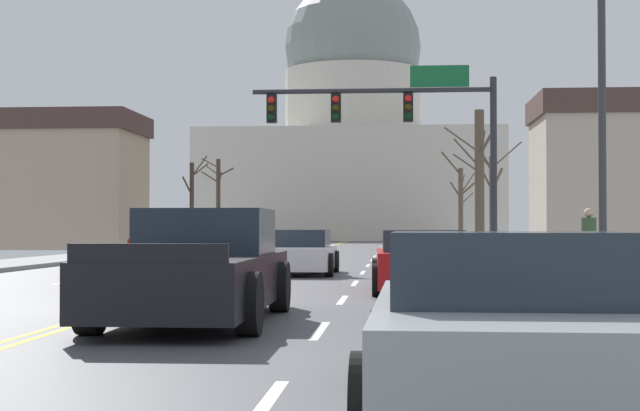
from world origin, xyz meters
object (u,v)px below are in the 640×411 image
(sedan_near_00, at_px, (301,253))
(pickup_truck_near_02, at_px, (198,271))
(signal_gantry, at_px, (404,121))
(street_lamp_right, at_px, (584,36))
(sedan_near_01, at_px, (421,262))
(sedan_near_03, at_px, (511,331))
(sedan_oncoming_01, at_px, (212,241))
(sedan_oncoming_00, at_px, (162,244))
(bicycle_parked, at_px, (630,278))
(pedestrian_00, at_px, (589,240))
(sedan_oncoming_02, at_px, (251,238))

(sedan_near_00, bearing_deg, pickup_truck_near_02, -90.64)
(signal_gantry, bearing_deg, street_lamp_right, -76.77)
(sedan_near_01, bearing_deg, sedan_near_03, -88.66)
(sedan_near_01, xyz_separation_m, sedan_oncoming_01, (-10.33, 30.41, -0.05))
(sedan_oncoming_01, bearing_deg, signal_gantry, -62.53)
(signal_gantry, bearing_deg, sedan_oncoming_00, 140.36)
(pickup_truck_near_02, distance_m, sedan_near_03, 7.67)
(sedan_near_01, height_order, bicycle_parked, sedan_near_01)
(sedan_near_00, xyz_separation_m, sedan_near_01, (3.20, -6.95, 0.02))
(sedan_near_00, distance_m, sedan_near_03, 20.37)
(sedan_near_00, bearing_deg, signal_gantry, 54.74)
(signal_gantry, relative_size, pedestrian_00, 4.83)
(signal_gantry, relative_size, sedan_near_03, 1.79)
(sedan_oncoming_00, distance_m, sedan_oncoming_01, 11.04)
(sedan_near_01, bearing_deg, sedan_oncoming_01, 108.75)
(sedan_near_03, height_order, sedan_oncoming_01, sedan_near_03)
(signal_gantry, bearing_deg, sedan_near_01, -88.58)
(pickup_truck_near_02, relative_size, pedestrian_00, 3.45)
(sedan_oncoming_00, height_order, sedan_oncoming_02, sedan_oncoming_00)
(sedan_near_00, xyz_separation_m, bicycle_parked, (6.64, -10.28, -0.11))
(pedestrian_00, bearing_deg, signal_gantry, 115.89)
(sedan_near_01, bearing_deg, pedestrian_00, 32.43)
(sedan_near_01, height_order, pedestrian_00, pedestrian_00)
(street_lamp_right, xyz_separation_m, sedan_near_03, (-2.58, -10.75, -4.19))
(street_lamp_right, distance_m, pedestrian_00, 6.22)
(street_lamp_right, xyz_separation_m, sedan_oncoming_02, (-12.88, 44.25, -4.25))
(bicycle_parked, bearing_deg, sedan_near_03, -107.76)
(street_lamp_right, bearing_deg, signal_gantry, 103.23)
(signal_gantry, bearing_deg, pedestrian_00, -64.11)
(signal_gantry, xyz_separation_m, sedan_oncoming_02, (-9.72, 30.80, -4.20))
(sedan_oncoming_02, height_order, bicycle_parked, sedan_oncoming_02)
(signal_gantry, xyz_separation_m, sedan_near_00, (-2.92, -4.13, -4.16))
(street_lamp_right, xyz_separation_m, sedan_oncoming_00, (-13.17, 21.74, -4.19))
(sedan_oncoming_00, height_order, sedan_oncoming_01, sedan_oncoming_00)
(signal_gantry, distance_m, sedan_oncoming_02, 32.57)
(pickup_truck_near_02, bearing_deg, sedan_near_01, 62.30)
(sedan_oncoming_02, distance_m, bicycle_parked, 47.17)
(signal_gantry, xyz_separation_m, pickup_truck_near_02, (-3.07, -17.45, -4.04))
(signal_gantry, relative_size, street_lamp_right, 1.01)
(street_lamp_right, xyz_separation_m, sedan_oncoming_01, (-13.21, 32.78, -4.25))
(sedan_near_01, distance_m, pickup_truck_near_02, 7.20)
(sedan_near_00, bearing_deg, street_lamp_right, -56.87)
(pickup_truck_near_02, xyz_separation_m, sedan_near_03, (3.65, -6.74, -0.10))
(sedan_near_01, distance_m, pedestrian_00, 4.64)
(pickup_truck_near_02, bearing_deg, sedan_oncoming_00, 105.08)
(sedan_near_00, xyz_separation_m, sedan_oncoming_02, (-6.80, 34.93, -0.03))
(pickup_truck_near_02, xyz_separation_m, sedan_oncoming_00, (-6.94, 25.75, -0.10))
(sedan_near_03, xyz_separation_m, sedan_oncoming_00, (-10.59, 32.49, 0.00))
(signal_gantry, height_order, sedan_near_00, signal_gantry)
(signal_gantry, xyz_separation_m, pedestrian_00, (4.18, -8.60, -3.71))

